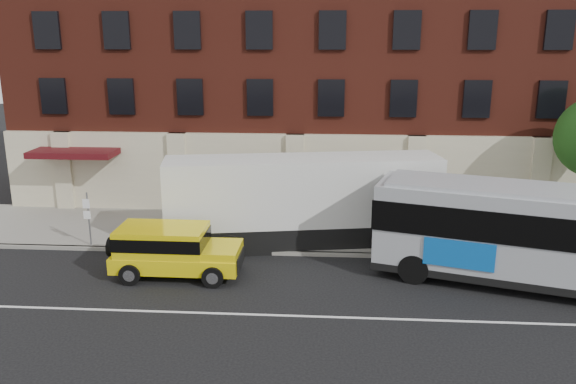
# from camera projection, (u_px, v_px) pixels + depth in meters

# --- Properties ---
(ground) EXTENTS (120.00, 120.00, 0.00)m
(ground) POSITION_uv_depth(u_px,v_px,m) (274.00, 323.00, 18.61)
(ground) COLOR black
(ground) RESTS_ON ground
(sidewalk) EXTENTS (60.00, 6.00, 0.15)m
(sidewalk) POSITION_uv_depth(u_px,v_px,m) (292.00, 230.00, 27.27)
(sidewalk) COLOR gray
(sidewalk) RESTS_ON ground
(kerb) EXTENTS (60.00, 0.25, 0.15)m
(kerb) POSITION_uv_depth(u_px,v_px,m) (287.00, 253.00, 24.38)
(kerb) COLOR gray
(kerb) RESTS_ON ground
(lane_line) EXTENTS (60.00, 0.12, 0.01)m
(lane_line) POSITION_uv_depth(u_px,v_px,m) (275.00, 315.00, 19.09)
(lane_line) COLOR silver
(lane_line) RESTS_ON ground
(building) EXTENTS (30.00, 12.10, 15.00)m
(building) POSITION_uv_depth(u_px,v_px,m) (300.00, 60.00, 32.96)
(building) COLOR #5E2116
(building) RESTS_ON sidewalk
(sign_pole) EXTENTS (0.30, 0.20, 2.50)m
(sign_pole) POSITION_uv_depth(u_px,v_px,m) (88.00, 217.00, 24.73)
(sign_pole) COLOR gray
(sign_pole) RESTS_ON ground
(city_bus) EXTENTS (13.79, 6.74, 3.71)m
(city_bus) POSITION_uv_depth(u_px,v_px,m) (570.00, 237.00, 20.44)
(city_bus) COLOR #A1A5AB
(city_bus) RESTS_ON ground
(yellow_suv) EXTENTS (5.10, 2.28, 1.94)m
(yellow_suv) POSITION_uv_depth(u_px,v_px,m) (171.00, 248.00, 22.02)
(yellow_suv) COLOR yellow
(yellow_suv) RESTS_ON ground
(shipping_container) EXTENTS (11.95, 4.38, 3.91)m
(shipping_container) POSITION_uv_depth(u_px,v_px,m) (303.00, 202.00, 25.09)
(shipping_container) COLOR black
(shipping_container) RESTS_ON ground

